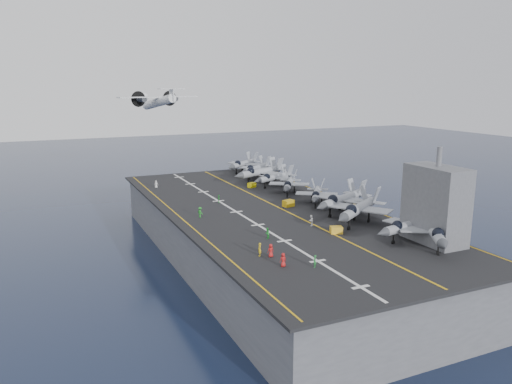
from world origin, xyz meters
name	(u,v)px	position (x,y,z in m)	size (l,w,h in m)	color
ground	(264,258)	(0.00, 0.00, 0.00)	(500.00, 500.00, 0.00)	#142135
hull	(264,235)	(0.00, 0.00, 5.00)	(36.00, 90.00, 10.00)	#56595E
flight_deck	(264,210)	(0.00, 0.00, 10.20)	(38.00, 92.00, 0.40)	black
foul_line	(278,207)	(3.00, 0.00, 10.42)	(0.35, 90.00, 0.02)	gold
landing_centerline	(236,212)	(-6.00, 0.00, 10.42)	(0.50, 90.00, 0.02)	silver
deck_edge_port	(181,218)	(-17.00, 0.00, 10.42)	(0.25, 90.00, 0.02)	gold
deck_edge_stbd	(343,200)	(18.50, 0.00, 10.42)	(0.25, 90.00, 0.02)	gold
island_superstructure	(436,195)	(15.00, -30.00, 17.90)	(5.00, 10.00, 15.00)	#56595E
fighter_jet_0	(433,230)	(13.41, -31.53, 12.99)	(16.36, 17.90, 5.17)	gray
fighter_jet_1	(409,224)	(12.47, -27.27, 12.81)	(15.64, 12.24, 4.81)	#929BA3
fighter_jet_2	(359,208)	(10.59, -16.46, 13.24)	(19.68, 18.22, 5.68)	#9198A1
fighter_jet_3	(342,198)	(12.20, -8.98, 13.21)	(19.30, 16.93, 5.62)	#90979E
fighter_jet_4	(316,193)	(11.42, -0.88, 12.63)	(14.37, 15.46, 4.47)	#919AA0
fighter_jet_5	(289,183)	(10.92, 10.15, 12.75)	(14.95, 16.24, 4.69)	#9298A0
fighter_jet_6	(275,177)	(11.88, 19.08, 12.72)	(15.87, 13.61, 4.65)	#95A0A7
fighter_jet_7	(261,171)	(10.83, 24.89, 13.20)	(18.93, 15.90, 5.59)	#8F979E
fighter_jet_8	(256,168)	(12.59, 31.59, 12.91)	(17.33, 16.51, 5.02)	gray
tow_cart_a	(336,230)	(3.71, -19.92, 10.99)	(2.27, 1.83, 1.18)	gold
tow_cart_b	(288,203)	(5.21, -0.37, 11.06)	(2.49, 1.93, 1.32)	gold
tow_cart_c	(252,185)	(6.14, 19.89, 10.97)	(2.23, 1.88, 1.14)	#D3C00A
crew_0	(271,251)	(-11.23, -25.73, 11.37)	(1.19, 0.83, 1.93)	#B21919
crew_1	(260,249)	(-12.53, -24.73, 11.39)	(1.02, 1.33, 1.98)	yellow
crew_2	(267,233)	(-7.97, -17.78, 11.31)	(1.28, 1.30, 1.83)	green
crew_3	(200,212)	(-13.62, -0.95, 11.39)	(1.11, 1.37, 1.98)	#1F9225
crew_4	(219,199)	(-6.45, 8.49, 11.26)	(0.91, 1.17, 1.72)	#268C33
crew_5	(156,184)	(-14.75, 28.91, 11.29)	(1.28, 1.17, 1.78)	silver
crew_6	(315,261)	(-7.65, -31.92, 11.27)	(1.23, 1.23, 1.74)	#217E32
crew_7	(311,220)	(2.15, -14.37, 11.38)	(1.41, 1.35, 1.96)	silver
transport_plane	(159,102)	(-5.73, 60.06, 29.34)	(28.66, 23.00, 5.93)	silver
fighter_jet_9	(243,163)	(12.59, 40.09, 12.91)	(17.33, 16.51, 5.02)	gray
crew_8	(283,260)	(-11.40, -29.88, 11.37)	(1.19, 0.83, 1.93)	#B21919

